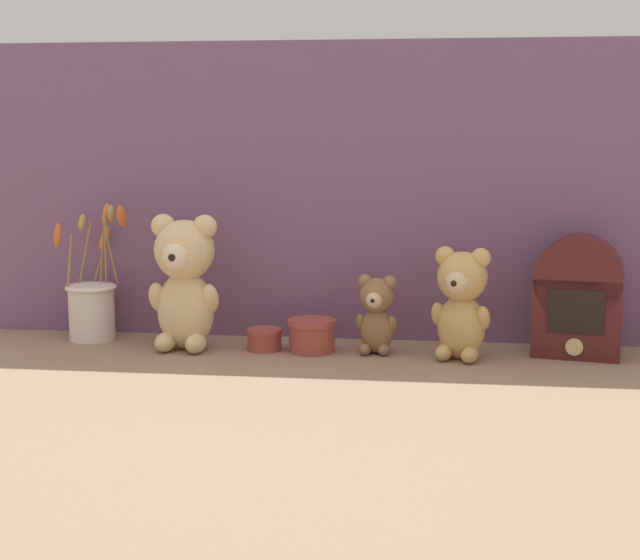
% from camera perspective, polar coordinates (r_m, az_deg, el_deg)
% --- Properties ---
extents(ground_plane, '(4.00, 4.00, 0.00)m').
position_cam_1_polar(ground_plane, '(2.13, -0.07, -4.30)').
color(ground_plane, '#8E7056').
extents(backdrop_wall, '(1.68, 0.02, 0.68)m').
position_cam_1_polar(backdrop_wall, '(2.25, 0.49, 5.14)').
color(backdrop_wall, '#704C70').
rests_on(backdrop_wall, ground).
extents(teddy_bear_large, '(0.16, 0.15, 0.30)m').
position_cam_1_polar(teddy_bear_large, '(2.17, -7.90, 0.03)').
color(teddy_bear_large, '#DBBC84').
rests_on(teddy_bear_large, ground).
extents(teddy_bear_medium, '(0.13, 0.12, 0.24)m').
position_cam_1_polar(teddy_bear_medium, '(2.08, 8.23, -1.23)').
color(teddy_bear_medium, tan).
rests_on(teddy_bear_medium, ground).
extents(teddy_bear_small, '(0.10, 0.09, 0.17)m').
position_cam_1_polar(teddy_bear_small, '(2.12, 3.32, -1.91)').
color(teddy_bear_small, olive).
rests_on(teddy_bear_small, ground).
extents(flower_vase, '(0.18, 0.13, 0.32)m').
position_cam_1_polar(flower_vase, '(2.32, -13.12, -1.39)').
color(flower_vase, silver).
rests_on(flower_vase, ground).
extents(vintage_radio, '(0.20, 0.13, 0.26)m').
position_cam_1_polar(vintage_radio, '(2.16, 14.79, -0.97)').
color(vintage_radio, '#4C1919').
rests_on(vintage_radio, ground).
extents(decorative_tin_tall, '(0.08, 0.08, 0.05)m').
position_cam_1_polar(decorative_tin_tall, '(2.17, -3.26, -3.45)').
color(decorative_tin_tall, '#993D33').
rests_on(decorative_tin_tall, ground).
extents(decorative_tin_short, '(0.11, 0.11, 0.07)m').
position_cam_1_polar(decorative_tin_short, '(2.14, -0.48, -3.24)').
color(decorative_tin_short, '#993D33').
rests_on(decorative_tin_short, ground).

